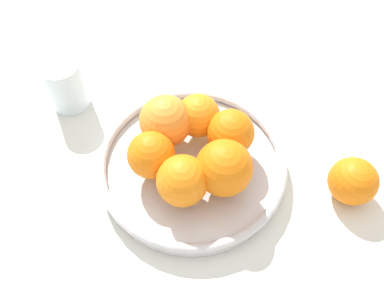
{
  "coord_description": "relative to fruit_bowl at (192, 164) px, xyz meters",
  "views": [
    {
      "loc": [
        0.13,
        -0.3,
        0.53
      ],
      "look_at": [
        0.0,
        0.0,
        0.07
      ],
      "focal_mm": 35.0,
      "sensor_mm": 36.0,
      "label": 1
    }
  ],
  "objects": [
    {
      "name": "ground_plane",
      "position": [
        0.0,
        0.0,
        -0.02
      ],
      "size": [
        4.0,
        4.0,
        0.0
      ],
      "primitive_type": "plane",
      "color": "silver"
    },
    {
      "name": "fruit_bowl",
      "position": [
        0.0,
        0.0,
        0.0
      ],
      "size": [
        0.3,
        0.3,
        0.03
      ],
      "color": "silver",
      "rests_on": "ground_plane"
    },
    {
      "name": "orange_pile",
      "position": [
        0.0,
        -0.0,
        0.06
      ],
      "size": [
        0.2,
        0.19,
        0.08
      ],
      "color": "orange",
      "rests_on": "fruit_bowl"
    },
    {
      "name": "stray_orange",
      "position": [
        0.24,
        0.06,
        0.02
      ],
      "size": [
        0.07,
        0.07,
        0.07
      ],
      "primitive_type": "sphere",
      "color": "orange",
      "rests_on": "ground_plane"
    },
    {
      "name": "drinking_glass",
      "position": [
        -0.27,
        0.05,
        0.03
      ],
      "size": [
        0.07,
        0.07,
        0.09
      ],
      "primitive_type": "cylinder",
      "color": "silver",
      "rests_on": "ground_plane"
    }
  ]
}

